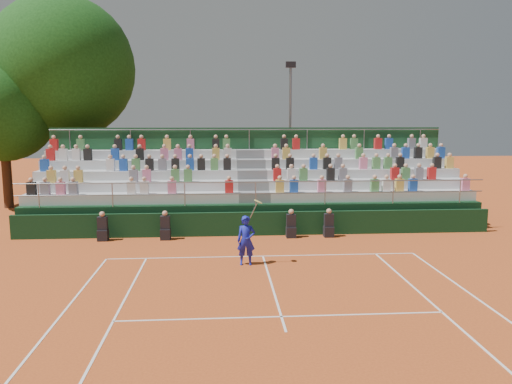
{
  "coord_description": "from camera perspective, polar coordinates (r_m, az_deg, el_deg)",
  "views": [
    {
      "loc": [
        -1.46,
        -17.2,
        4.9
      ],
      "look_at": [
        0.0,
        3.5,
        1.8
      ],
      "focal_mm": 35.0,
      "sensor_mm": 36.0,
      "label": 1
    }
  ],
  "objects": [
    {
      "name": "floodlight_mast",
      "position": [
        30.94,
        3.93,
        8.28
      ],
      "size": [
        0.6,
        0.25,
        8.24
      ],
      "color": "gray",
      "rests_on": "ground"
    },
    {
      "name": "tennis_player",
      "position": [
        16.74,
        -1.13,
        -5.54
      ],
      "size": [
        0.84,
        0.43,
        2.22
      ],
      "color": "#161DA9",
      "rests_on": "ground"
    },
    {
      "name": "tree_west",
      "position": [
        30.26,
        -27.03,
        8.5
      ],
      "size": [
        5.71,
        5.71,
        8.26
      ],
      "color": "#362013",
      "rests_on": "ground"
    },
    {
      "name": "tree_east",
      "position": [
        30.91,
        -21.23,
        13.06
      ],
      "size": [
        8.03,
        8.03,
        11.69
      ],
      "color": "#362013",
      "rests_on": "ground"
    },
    {
      "name": "grandstand",
      "position": [
        23.98,
        -0.49,
        -0.65
      ],
      "size": [
        20.0,
        5.2,
        4.4
      ],
      "color": "black",
      "rests_on": "ground"
    },
    {
      "name": "ground",
      "position": [
        17.94,
        0.79,
        -7.35
      ],
      "size": [
        90.0,
        90.0,
        0.0
      ],
      "primitive_type": "plane",
      "color": "#C45220",
      "rests_on": "ground"
    },
    {
      "name": "line_officials",
      "position": [
        20.43,
        -3.78,
        -4.02
      ],
      "size": [
        9.6,
        0.4,
        1.19
      ],
      "color": "black",
      "rests_on": "ground"
    },
    {
      "name": "courtside_wall",
      "position": [
        20.92,
        0.06,
        -3.65
      ],
      "size": [
        20.0,
        0.15,
        1.0
      ],
      "primitive_type": "cube",
      "color": "black",
      "rests_on": "ground"
    }
  ]
}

